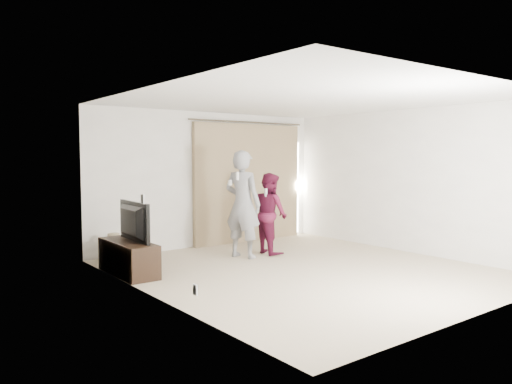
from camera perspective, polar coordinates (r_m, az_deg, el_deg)
floor at (r=7.79m, az=5.71°, el=-8.88°), size 5.50×5.50×0.00m
wall_back at (r=9.79m, az=-5.32°, el=1.47°), size 5.00×0.04×2.60m
wall_left at (r=6.17m, az=-11.40°, el=-0.14°), size 0.04×5.50×2.60m
ceiling at (r=7.64m, az=5.85°, el=10.50°), size 5.00×5.50×0.01m
curtain at (r=10.25m, az=-0.78°, el=1.06°), size 2.80×0.11×2.46m
tv_console at (r=7.68m, az=-14.38°, el=-7.29°), size 0.44×1.28×0.49m
tv at (r=7.60m, az=-14.45°, el=-3.31°), size 0.17×1.02×0.59m
scratching_post at (r=8.65m, az=-15.94°, el=-6.42°), size 0.35×0.35×0.47m
person_man at (r=8.57m, az=-1.54°, el=-1.40°), size 0.67×0.79×1.85m
person_woman at (r=8.94m, az=1.63°, el=-2.45°), size 0.63×0.77×1.45m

